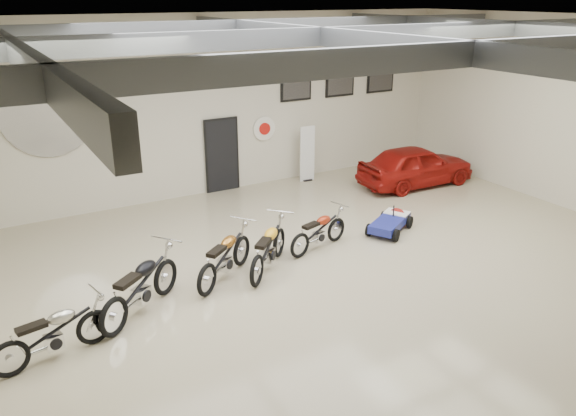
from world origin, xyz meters
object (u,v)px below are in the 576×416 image
motorcycle_yellow (268,247)px  motorcycle_red (319,230)px  motorcycle_gold (225,256)px  motorcycle_silver (52,332)px  motorcycle_black (140,285)px  vintage_car (416,165)px  go_kart (392,218)px  banner_stand (307,153)px

motorcycle_yellow → motorcycle_red: size_ratio=1.14×
motorcycle_gold → motorcycle_yellow: size_ratio=1.00×
motorcycle_silver → motorcycle_black: motorcycle_black is taller
motorcycle_yellow → vintage_car: vintage_car is taller
motorcycle_black → go_kart: 6.50m
motorcycle_silver → motorcycle_black: (1.59, 0.67, 0.08)m
motorcycle_gold → motorcycle_yellow: same height
motorcycle_silver → motorcycle_gold: 3.62m
banner_stand → motorcycle_yellow: bearing=-125.2°
motorcycle_yellow → motorcycle_red: 1.53m
banner_stand → motorcycle_yellow: banner_stand is taller
motorcycle_silver → motorcycle_yellow: motorcycle_yellow is taller
motorcycle_gold → vintage_car: vintage_car is taller
motorcycle_silver → go_kart: size_ratio=1.10×
vintage_car → banner_stand: bearing=54.5°
motorcycle_yellow → motorcycle_silver: bearing=150.2°
banner_stand → motorcycle_silver: (-8.28, -5.82, -0.40)m
motorcycle_silver → go_kart: (8.04, 1.45, -0.18)m
banner_stand → motorcycle_gold: banner_stand is taller
motorcycle_black → go_kart: motorcycle_black is taller
banner_stand → motorcycle_black: 8.44m
motorcycle_silver → motorcycle_red: bearing=1.9°
go_kart → vintage_car: bearing=9.8°
motorcycle_yellow → vintage_car: bearing=-20.1°
motorcycle_black → motorcycle_yellow: 2.82m
banner_stand → motorcycle_black: (-6.68, -5.15, -0.32)m
motorcycle_gold → motorcycle_yellow: 0.95m
banner_stand → motorcycle_gold: bearing=-131.9°
banner_stand → motorcycle_gold: size_ratio=0.87×
motorcycle_silver → motorcycle_black: bearing=11.3°
motorcycle_black → go_kart: size_ratio=1.28×
motorcycle_yellow → motorcycle_black: bearing=144.3°
motorcycle_black → vintage_car: size_ratio=0.60×
banner_stand → motorcycle_gold: (-4.84, -4.69, -0.36)m
go_kart → vintage_car: vintage_car is taller
motorcycle_yellow → go_kart: 3.69m
motorcycle_yellow → go_kart: bearing=-36.8°
motorcycle_gold → go_kart: 4.62m
go_kart → vintage_car: (2.84, 2.36, 0.31)m
motorcycle_black → motorcycle_yellow: (2.79, 0.37, -0.04)m
banner_stand → motorcycle_red: bearing=-114.6°
motorcycle_gold → motorcycle_yellow: (0.95, -0.09, -0.00)m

